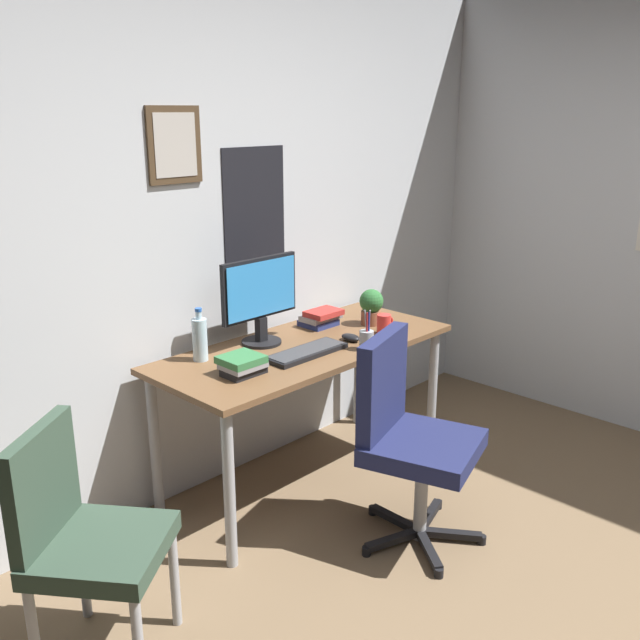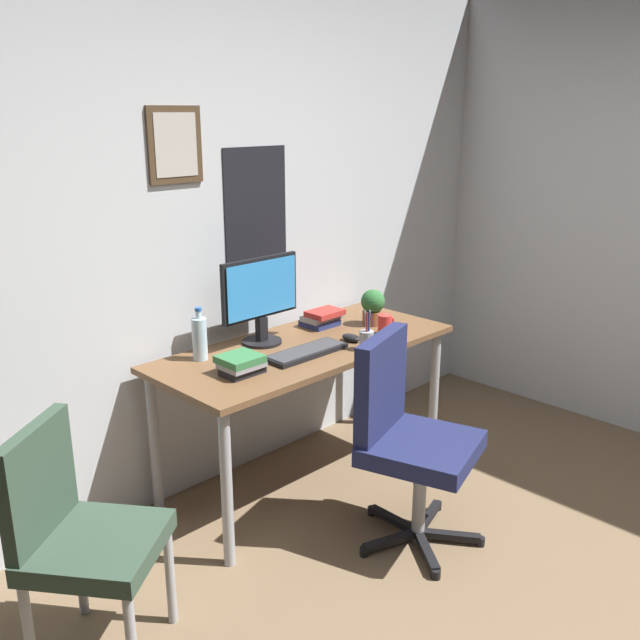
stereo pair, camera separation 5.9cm
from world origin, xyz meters
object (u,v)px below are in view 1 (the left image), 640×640
water_bottle (200,339)px  coffee_mug_near (384,324)px  office_chair (407,430)px  potted_plant (371,306)px  book_stack_left (242,365)px  monitor (260,297)px  keyboard (306,352)px  pen_cup (367,339)px  computer_mouse (351,338)px  side_chair (82,531)px  book_stack_right (321,318)px

water_bottle → coffee_mug_near: size_ratio=2.25×
office_chair → potted_plant: potted_plant is taller
coffee_mug_near → book_stack_left: 0.89m
monitor → potted_plant: bearing=-16.5°
keyboard → coffee_mug_near: coffee_mug_near is taller
keyboard → pen_cup: size_ratio=2.15×
monitor → computer_mouse: (0.34, -0.30, -0.22)m
coffee_mug_near → water_bottle: bearing=158.1°
side_chair → computer_mouse: 1.62m
office_chair → keyboard: bearing=97.0°
side_chair → water_bottle: bearing=29.6°
keyboard → water_bottle: size_ratio=1.70×
water_bottle → monitor: bearing=-2.9°
keyboard → computer_mouse: computer_mouse is taller
keyboard → book_stack_right: bearing=35.5°
potted_plant → water_bottle: bearing=168.3°
book_stack_right → computer_mouse: bearing=-105.8°
side_chair → book_stack_left: (0.91, 0.23, 0.30)m
side_chair → coffee_mug_near: size_ratio=7.81×
book_stack_left → book_stack_right: 0.80m
keyboard → book_stack_right: book_stack_right is taller
keyboard → coffee_mug_near: size_ratio=3.84×
monitor → computer_mouse: monitor is taller
side_chair → coffee_mug_near: (1.80, 0.14, 0.31)m
keyboard → book_stack_left: bearing=177.0°
potted_plant → pen_cup: size_ratio=0.98×
side_chair → potted_plant: bearing=9.1°
side_chair → coffee_mug_near: bearing=4.6°
side_chair → water_bottle: 1.09m
office_chair → water_bottle: size_ratio=3.76×
book_stack_left → pen_cup: bearing=-15.7°
office_chair → potted_plant: 0.90m
side_chair → keyboard: 1.33m
side_chair → coffee_mug_near: 1.83m
coffee_mug_near → pen_cup: bearing=-159.5°
side_chair → keyboard: size_ratio=2.03×
coffee_mug_near → book_stack_right: 0.36m
keyboard → water_bottle: water_bottle is taller
monitor → water_bottle: size_ratio=1.82×
side_chair → book_stack_right: (1.67, 0.48, 0.30)m
book_stack_right → pen_cup: bearing=-106.4°
water_bottle → pen_cup: (0.65, -0.46, -0.05)m
keyboard → pen_cup: 0.30m
book_stack_right → water_bottle: bearing=177.9°
side_chair → keyboard: bearing=9.1°
office_chair → coffee_mug_near: 0.72m
book_stack_right → potted_plant: bearing=-40.0°
office_chair → computer_mouse: (0.23, 0.54, 0.25)m
monitor → water_bottle: bearing=177.1°
water_bottle → coffee_mug_near: water_bottle is taller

